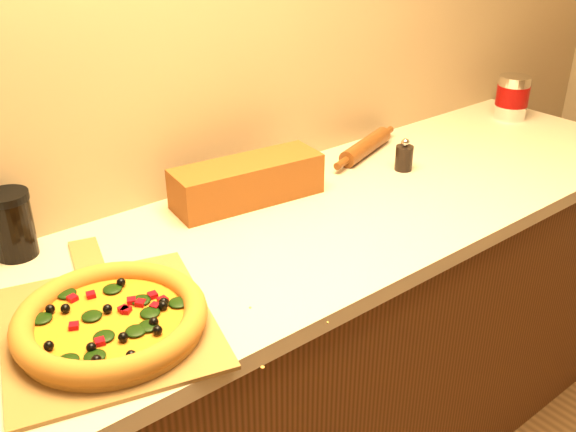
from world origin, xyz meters
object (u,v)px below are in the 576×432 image
object	(u,v)px
pizza_peel	(107,321)
rolling_pin	(366,147)
dark_jar	(12,224)
pepper_grinder	(404,157)
coffee_canister	(512,97)
pizza	(111,319)

from	to	relation	value
pizza_peel	rolling_pin	distance (m)	1.05
pizza_peel	dark_jar	distance (m)	0.38
pepper_grinder	coffee_canister	size ratio (longest dim) A/B	0.63
rolling_pin	coffee_canister	bearing A→B (deg)	-6.60
pizza	rolling_pin	xyz separation A→B (m)	(1.01, 0.35, -0.01)
pizza_peel	pepper_grinder	world-z (taller)	pepper_grinder
pizza	dark_jar	xyz separation A→B (m)	(-0.04, 0.40, 0.05)
pizza_peel	pepper_grinder	distance (m)	1.02
dark_jar	rolling_pin	bearing A→B (deg)	-3.08
pepper_grinder	coffee_canister	distance (m)	0.66
pizza	dark_jar	distance (m)	0.41
pepper_grinder	pizza_peel	bearing A→B (deg)	-171.33
pizza_peel	pizza	size ratio (longest dim) A/B	1.70
dark_jar	pepper_grinder	bearing A→B (deg)	-11.45
pizza	coffee_canister	world-z (taller)	coffee_canister
pizza	rolling_pin	size ratio (longest dim) A/B	0.98
pepper_grinder	pizza	bearing A→B (deg)	-169.35
coffee_canister	rolling_pin	bearing A→B (deg)	173.40
pizza	rolling_pin	world-z (taller)	pizza
pepper_grinder	dark_jar	world-z (taller)	dark_jar
pepper_grinder	rolling_pin	world-z (taller)	pepper_grinder
pizza	dark_jar	world-z (taller)	dark_jar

